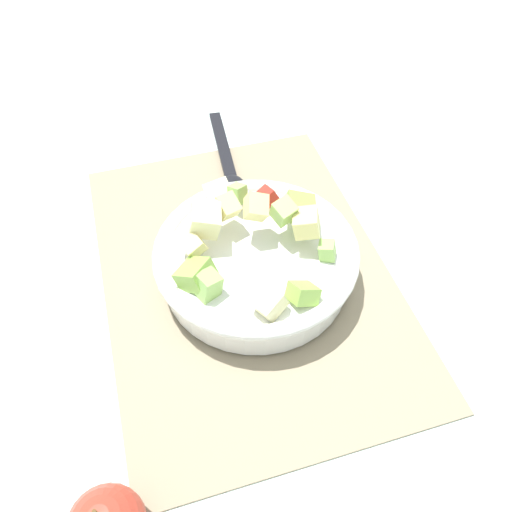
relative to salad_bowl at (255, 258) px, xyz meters
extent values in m
plane|color=silver|center=(-0.01, -0.01, -0.04)|extent=(2.40, 2.40, 0.00)
cube|color=gray|center=(-0.01, -0.01, -0.04)|extent=(0.51, 0.36, 0.01)
cylinder|color=white|center=(0.00, 0.00, -0.01)|extent=(0.23, 0.23, 0.05)
torus|color=white|center=(0.00, 0.00, 0.01)|extent=(0.25, 0.25, 0.02)
cube|color=beige|center=(0.09, -0.01, 0.03)|extent=(0.04, 0.04, 0.03)
cube|color=#8CB74C|center=(0.08, 0.03, 0.02)|extent=(0.04, 0.04, 0.04)
cube|color=beige|center=(-0.09, -0.02, 0.03)|extent=(0.04, 0.04, 0.04)
cube|color=#E5D684|center=(-0.05, -0.02, 0.05)|extent=(0.04, 0.03, 0.03)
cube|color=#93C160|center=(0.05, -0.07, 0.03)|extent=(0.03, 0.04, 0.03)
cube|color=#E5D684|center=(-0.02, 0.01, 0.06)|extent=(0.04, 0.04, 0.04)
cube|color=#A3CC6B|center=(-0.01, 0.04, 0.06)|extent=(0.04, 0.03, 0.04)
cube|color=#8CB74C|center=(0.03, -0.08, 0.03)|extent=(0.05, 0.05, 0.04)
cube|color=#E5D684|center=(-0.01, -0.07, 0.04)|extent=(0.03, 0.03, 0.03)
cube|color=red|center=(-0.07, 0.03, 0.03)|extent=(0.03, 0.03, 0.03)
cube|color=#8CB74C|center=(-0.02, 0.06, 0.05)|extent=(0.04, 0.05, 0.04)
cube|color=beige|center=(-0.03, -0.05, 0.05)|extent=(0.05, 0.05, 0.04)
cube|color=#93C160|center=(0.03, 0.08, 0.03)|extent=(0.03, 0.03, 0.03)
cube|color=#E5D684|center=(0.01, 0.06, 0.05)|extent=(0.04, 0.04, 0.03)
cube|color=#93C160|center=(-0.08, 0.00, 0.04)|extent=(0.03, 0.03, 0.03)
ellipsoid|color=black|center=(-0.16, 0.01, -0.03)|extent=(0.06, 0.04, 0.01)
cube|color=black|center=(-0.27, 0.02, -0.03)|extent=(0.18, 0.03, 0.01)
camera|label=1|loc=(0.39, -0.12, 0.48)|focal=36.33mm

